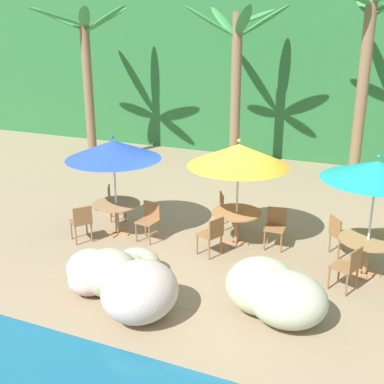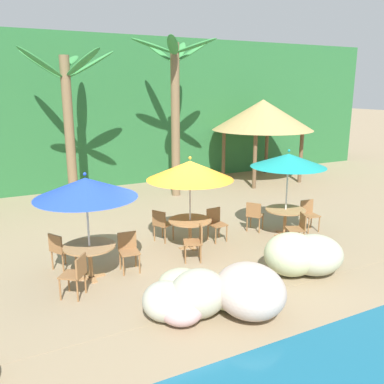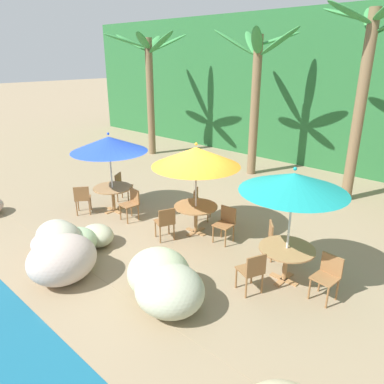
{
  "view_description": "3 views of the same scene",
  "coord_description": "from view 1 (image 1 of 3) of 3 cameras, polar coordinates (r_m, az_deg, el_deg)",
  "views": [
    {
      "loc": [
        3.34,
        -9.22,
        4.6
      ],
      "look_at": [
        -0.67,
        0.05,
        1.14
      ],
      "focal_mm": 45.7,
      "sensor_mm": 36.0,
      "label": 1
    },
    {
      "loc": [
        -4.24,
        -8.64,
        4.01
      ],
      "look_at": [
        0.49,
        0.56,
        1.38
      ],
      "focal_mm": 38.87,
      "sensor_mm": 36.0,
      "label": 2
    },
    {
      "loc": [
        5.99,
        -6.02,
        4.28
      ],
      "look_at": [
        0.16,
        0.29,
        1.08
      ],
      "focal_mm": 34.23,
      "sensor_mm": 36.0,
      "label": 3
    }
  ],
  "objects": [
    {
      "name": "terrace_deck",
      "position": [
        10.83,
        3.16,
        -6.23
      ],
      "size": [
        18.0,
        5.2,
        0.01
      ],
      "color": "#937F60",
      "rests_on": "ground"
    },
    {
      "name": "chair_blue_seaward",
      "position": [
        10.96,
        -4.99,
        -3.07
      ],
      "size": [
        0.46,
        0.47,
        0.87
      ],
      "color": "olive",
      "rests_on": "ground"
    },
    {
      "name": "chair_orange_seaward",
      "position": [
        10.72,
        9.74,
        -3.8
      ],
      "size": [
        0.45,
        0.46,
        0.87
      ],
      "color": "olive",
      "rests_on": "ground"
    },
    {
      "name": "palm_tree_second",
      "position": [
        15.56,
        5.29,
        14.55
      ],
      "size": [
        3.19,
        3.13,
        5.21
      ],
      "color": "brown",
      "rests_on": "ground"
    },
    {
      "name": "umbrella_orange",
      "position": [
        10.31,
        5.45,
        4.3
      ],
      "size": [
        2.16,
        2.16,
        2.36
      ],
      "color": "silver",
      "rests_on": "ground"
    },
    {
      "name": "chair_orange_left",
      "position": [
        10.15,
        2.39,
        -4.85
      ],
      "size": [
        0.56,
        0.55,
        0.87
      ],
      "color": "olive",
      "rests_on": "ground"
    },
    {
      "name": "umbrella_teal",
      "position": [
        9.47,
        20.8,
        2.35
      ],
      "size": [
        2.02,
        2.02,
        2.4
      ],
      "color": "silver",
      "rests_on": "ground"
    },
    {
      "name": "rock_seawall",
      "position": [
        8.16,
        2.41,
        -12.07
      ],
      "size": [
        15.12,
        2.89,
        0.95
      ],
      "color": "#AAC595",
      "rests_on": "ground"
    },
    {
      "name": "palm_tree_third",
      "position": [
        14.57,
        19.74,
        14.81
      ],
      "size": [
        3.1,
        2.88,
        5.7
      ],
      "color": "brown",
      "rests_on": "ground"
    },
    {
      "name": "chair_blue_inland",
      "position": [
        12.17,
        -9.1,
        -0.97
      ],
      "size": [
        0.58,
        0.58,
        0.87
      ],
      "color": "olive",
      "rests_on": "ground"
    },
    {
      "name": "palm_tree_nearest",
      "position": [
        17.38,
        -12.31,
        15.3
      ],
      "size": [
        3.65,
        3.45,
        5.24
      ],
      "color": "brown",
      "rests_on": "ground"
    },
    {
      "name": "chair_orange_inland",
      "position": [
        11.55,
        4.0,
        -1.87
      ],
      "size": [
        0.58,
        0.57,
        0.87
      ],
      "color": "olive",
      "rests_on": "ground"
    },
    {
      "name": "chair_blue_left",
      "position": [
        11.05,
        -12.76,
        -3.3
      ],
      "size": [
        0.59,
        0.59,
        0.87
      ],
      "color": "olive",
      "rests_on": "ground"
    },
    {
      "name": "chair_teal_left",
      "position": [
        9.28,
        17.83,
        -8.21
      ],
      "size": [
        0.56,
        0.55,
        0.87
      ],
      "color": "olive",
      "rests_on": "ground"
    },
    {
      "name": "umbrella_blue",
      "position": [
        10.92,
        -9.18,
        4.89
      ],
      "size": [
        2.12,
        2.12,
        2.33
      ],
      "color": "silver",
      "rests_on": "ground"
    },
    {
      "name": "ground_plane",
      "position": [
        10.83,
        3.16,
        -6.25
      ],
      "size": [
        120.0,
        120.0,
        0.0
      ],
      "primitive_type": "plane",
      "color": "#937F60"
    },
    {
      "name": "dining_table_teal",
      "position": [
        9.97,
        19.81,
        -5.86
      ],
      "size": [
        1.1,
        1.1,
        0.74
      ],
      "color": "#A37547",
      "rests_on": "ground"
    },
    {
      "name": "foliage_backdrop",
      "position": [
        18.59,
        13.32,
        13.48
      ],
      "size": [
        28.0,
        2.4,
        6.0
      ],
      "color": "#286633",
      "rests_on": "ground"
    },
    {
      "name": "dining_table_orange",
      "position": [
        10.75,
        5.22,
        -2.94
      ],
      "size": [
        1.1,
        1.1,
        0.74
      ],
      "color": "#A37547",
      "rests_on": "ground"
    },
    {
      "name": "dining_table_blue",
      "position": [
        11.33,
        -8.82,
        -1.93
      ],
      "size": [
        1.1,
        1.1,
        0.74
      ],
      "color": "#A37547",
      "rests_on": "ground"
    },
    {
      "name": "chair_teal_inland",
      "position": [
        10.6,
        16.79,
        -4.62
      ],
      "size": [
        0.6,
        0.59,
        0.87
      ],
      "color": "olive",
      "rests_on": "ground"
    }
  ]
}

